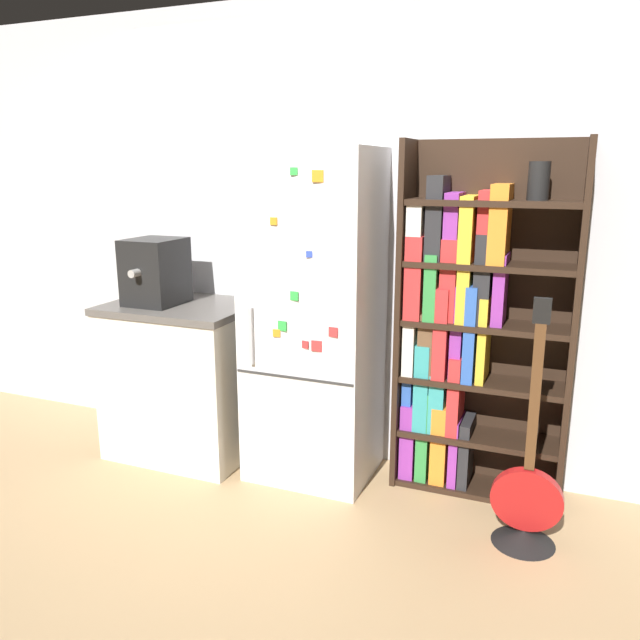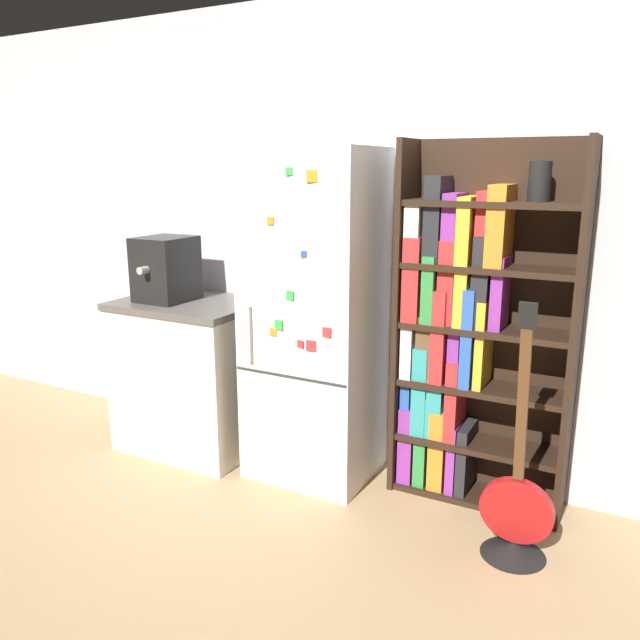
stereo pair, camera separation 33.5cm
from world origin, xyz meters
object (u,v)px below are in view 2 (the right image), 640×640
at_px(espresso_machine, 166,269).
at_px(guitar, 515,521).
at_px(bookshelf, 464,333).
at_px(refrigerator, 315,318).

distance_m(espresso_machine, guitar, 2.34).
distance_m(bookshelf, guitar, 0.93).
relative_size(refrigerator, espresso_machine, 4.75).
bearing_deg(bookshelf, refrigerator, -169.24).
height_order(refrigerator, bookshelf, bookshelf).
bearing_deg(guitar, refrigerator, 165.24).
bearing_deg(guitar, espresso_machine, 174.13).
relative_size(refrigerator, bookshelf, 0.98).
relative_size(refrigerator, guitar, 1.51).
bearing_deg(espresso_machine, bookshelf, 7.85).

